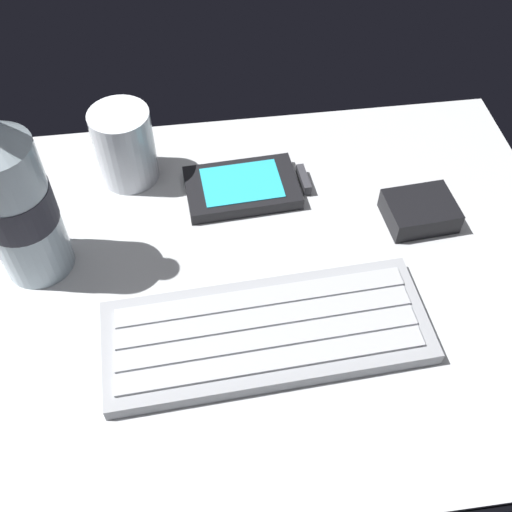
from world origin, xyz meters
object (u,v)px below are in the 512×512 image
(water_bottle, at_px, (14,199))
(charger_block, at_px, (420,211))
(juice_cup, at_px, (125,148))
(handheld_device, at_px, (248,187))
(keyboard, at_px, (266,332))

(water_bottle, xyz_separation_m, charger_block, (0.39, 0.01, -0.08))
(charger_block, bearing_deg, juice_cup, 160.22)
(handheld_device, xyz_separation_m, charger_block, (0.17, -0.06, 0.00))
(keyboard, bearing_deg, juice_cup, 117.53)
(juice_cup, xyz_separation_m, water_bottle, (-0.09, -0.11, 0.05))
(water_bottle, bearing_deg, charger_block, 1.08)
(handheld_device, relative_size, charger_block, 1.87)
(juice_cup, height_order, charger_block, juice_cup)
(handheld_device, xyz_separation_m, juice_cup, (-0.13, 0.04, 0.03))
(handheld_device, xyz_separation_m, water_bottle, (-0.22, -0.07, 0.08))
(water_bottle, relative_size, charger_block, 2.97)
(water_bottle, bearing_deg, juice_cup, 52.29)
(keyboard, relative_size, water_bottle, 1.42)
(juice_cup, relative_size, charger_block, 1.21)
(water_bottle, bearing_deg, handheld_device, 18.29)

